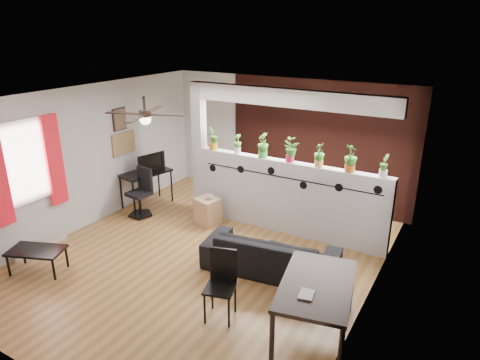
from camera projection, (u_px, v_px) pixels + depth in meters
The scene contains 28 objects.
room_shell at pixel (203, 182), 6.60m from camera, with size 6.30×7.10×2.90m.
partition_wall at pixel (288, 198), 7.66m from camera, with size 3.60×0.18×1.35m, color #BCBCC1.
ceiling_header at pixel (292, 98), 7.05m from camera, with size 3.60×0.18×0.30m, color white.
pier_column at pixel (200, 149), 8.34m from camera, with size 0.22×0.20×2.60m, color #BCBCC1.
brick_panel at pixel (319, 145), 8.64m from camera, with size 3.90×0.05×2.60m, color maroon.
vine_decal at pixel (287, 178), 7.44m from camera, with size 3.31×0.01×0.30m.
window_assembly at pixel (26, 165), 6.75m from camera, with size 0.09×1.30×1.55m.
baseboard_heater at pixel (41, 245), 7.23m from camera, with size 0.08×1.00×0.18m, color beige.
corkboard at pixel (124, 143), 8.56m from camera, with size 0.03×0.60×0.45m, color olive.
framed_art at pixel (119, 119), 8.35m from camera, with size 0.03×0.34×0.44m.
ceiling_fan at pixel (145, 116), 6.38m from camera, with size 1.19×1.19×0.43m.
potted_plant_0 at pixel (213, 137), 8.09m from camera, with size 0.21×0.25×0.44m.
potted_plant_1 at pixel (237, 143), 7.85m from camera, with size 0.20×0.18×0.36m.
potted_plant_2 at pixel (263, 145), 7.59m from camera, with size 0.29×0.30×0.45m.
potted_plant_3 at pixel (290, 150), 7.35m from camera, with size 0.23×0.20×0.41m.
potted_plant_4 at pixel (319, 154), 7.10m from camera, with size 0.20×0.24×0.41m.
potted_plant_5 at pixel (351, 157), 6.85m from camera, with size 0.30×0.28×0.46m.
potted_plant_6 at pixel (384, 165), 6.62m from camera, with size 0.15×0.19×0.37m.
sofa at pixel (271, 254), 6.55m from camera, with size 1.96×0.77×0.57m, color black.
cube_shelf at pixel (208, 211), 8.11m from camera, with size 0.42×0.38×0.52m, color #A87E58.
cup at pixel (209, 197), 7.98m from camera, with size 0.13×0.13×0.10m, color gray.
computer_desk at pixel (146, 175), 8.82m from camera, with size 0.76×1.12×0.74m.
monitor at pixel (150, 165), 8.88m from camera, with size 0.06×0.36×0.20m, color black.
office_chair at pixel (141, 195), 8.43m from camera, with size 0.50×0.50×0.95m.
dining_table at pixel (317, 289), 5.04m from camera, with size 1.07×1.49×0.74m.
book at pixel (299, 293), 4.82m from camera, with size 0.16×0.22×0.02m, color gray.
folding_chair at pixel (222, 278), 5.47m from camera, with size 0.46×0.46×0.93m.
coffee_table at pixel (36, 252), 6.50m from camera, with size 0.93×0.72×0.38m.
Camera 1 is at (3.59, -5.07, 3.60)m, focal length 32.00 mm.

